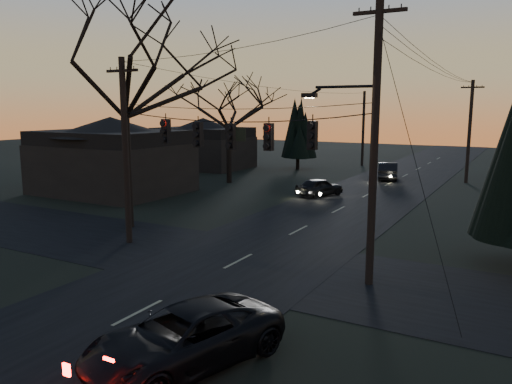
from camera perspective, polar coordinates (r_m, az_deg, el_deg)
The scene contains 16 objects.
ground_plane at distance 13.95m, azimuth -25.04°, elevation -18.13°, with size 160.00×160.00×0.00m, color black.
main_road at distance 29.54m, azimuth 8.08°, elevation -2.71°, with size 8.00×120.00×0.02m, color black.
cross_road at distance 20.82m, azimuth -2.03°, elevation -7.91°, with size 60.00×7.00×0.02m, color black.
utility_pole_right at distance 18.72m, azimuth 12.76°, elevation -10.23°, with size 5.00×0.30×10.00m, color black, non-canonical shape.
utility_pole_left at distance 24.36m, azimuth -14.25°, elevation -5.61°, with size 1.80×0.30×8.50m, color black, non-canonical shape.
utility_pole_far_r at distance 45.65m, azimuth 22.85°, elevation 0.98°, with size 1.80×0.30×8.50m, color black, non-canonical shape.
utility_pole_far_l at distance 55.77m, azimuth 12.01°, elevation 2.98°, with size 0.30×0.30×8.00m, color black, non-canonical shape.
span_signal_assembly at distance 20.01m, azimuth -2.71°, elevation 6.57°, with size 11.50×0.44×1.62m.
bare_tree_left at distance 26.72m, azimuth -14.95°, elevation 13.15°, with size 10.29×10.29×11.53m.
bare_tree_dist at distance 41.71m, azimuth -3.16°, elevation 9.69°, with size 7.71×7.71×9.05m.
evergreen_dist at distance 51.29m, azimuth 4.83°, elevation 6.84°, with size 3.23×3.23×6.41m.
house_left_near at distance 38.54m, azimuth -16.15°, elevation 4.09°, with size 10.00×8.00×5.60m.
house_left_far at distance 52.71m, azimuth -6.03°, elevation 5.60°, with size 9.00×7.00×5.20m.
suv_near at distance 12.84m, azimuth -8.21°, elevation -16.19°, with size 2.37×5.15×1.43m, color black.
sedan_oncoming_a at distance 35.95m, azimuth 7.26°, elevation 0.55°, with size 1.52×3.78×1.29m, color black.
sedan_oncoming_b at distance 45.46m, azimuth 14.83°, elevation 2.34°, with size 1.58×4.54×1.50m, color black.
Camera 1 is at (10.31, -6.96, 6.30)m, focal length 35.00 mm.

